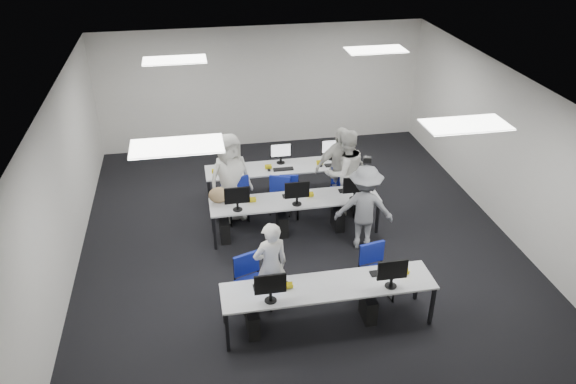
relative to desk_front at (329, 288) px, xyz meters
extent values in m
plane|color=black|center=(0.00, 2.40, -0.68)|extent=(9.00, 9.00, 0.00)
plane|color=white|center=(0.00, 2.40, 2.32)|extent=(9.00, 9.00, 0.00)
cube|color=silver|center=(0.00, 6.90, 0.82)|extent=(8.00, 0.02, 3.00)
cube|color=silver|center=(0.00, -2.10, 0.82)|extent=(8.00, 0.02, 3.00)
cube|color=silver|center=(-4.00, 2.40, 0.82)|extent=(0.02, 9.00, 3.00)
cube|color=silver|center=(4.00, 2.40, 0.82)|extent=(0.02, 9.00, 3.00)
cube|color=white|center=(-2.00, 0.40, 2.30)|extent=(1.20, 0.60, 0.02)
cube|color=white|center=(2.00, 0.40, 2.30)|extent=(1.20, 0.60, 0.02)
cube|color=white|center=(-2.00, 4.40, 2.30)|extent=(1.20, 0.60, 0.02)
cube|color=white|center=(2.00, 4.40, 2.30)|extent=(1.20, 0.60, 0.02)
cube|color=silver|center=(0.00, 0.00, 0.03)|extent=(3.20, 0.70, 0.03)
cube|color=black|center=(-1.55, -0.30, -0.33)|extent=(0.05, 0.05, 0.70)
cube|color=black|center=(-1.55, 0.30, -0.33)|extent=(0.05, 0.05, 0.70)
cube|color=black|center=(1.55, -0.30, -0.33)|extent=(0.05, 0.05, 0.70)
cube|color=black|center=(1.55, 0.30, -0.33)|extent=(0.05, 0.05, 0.70)
cube|color=silver|center=(0.00, 2.60, 0.03)|extent=(3.20, 0.70, 0.03)
cube|color=black|center=(-1.55, 2.30, -0.33)|extent=(0.05, 0.05, 0.70)
cube|color=black|center=(-1.55, 2.90, -0.33)|extent=(0.05, 0.05, 0.70)
cube|color=black|center=(1.55, 2.30, -0.33)|extent=(0.05, 0.05, 0.70)
cube|color=black|center=(1.55, 2.90, -0.33)|extent=(0.05, 0.05, 0.70)
cube|color=silver|center=(0.00, 4.00, 0.03)|extent=(3.20, 0.70, 0.03)
cube|color=black|center=(-1.55, 3.70, -0.33)|extent=(0.05, 0.05, 0.70)
cube|color=black|center=(-1.55, 4.30, -0.33)|extent=(0.05, 0.05, 0.70)
cube|color=black|center=(1.55, 3.70, -0.33)|extent=(0.05, 0.05, 0.70)
cube|color=black|center=(1.55, 4.30, -0.33)|extent=(0.05, 0.05, 0.70)
cube|color=#0B2493|center=(-0.90, -0.18, 0.35)|extent=(0.46, 0.04, 0.32)
cube|color=black|center=(-0.90, 0.14, 0.06)|extent=(0.42, 0.14, 0.02)
ellipsoid|color=black|center=(-0.60, 0.14, 0.07)|extent=(0.07, 0.10, 0.04)
cube|color=black|center=(-1.15, 0.00, -0.47)|extent=(0.18, 0.40, 0.42)
cube|color=white|center=(0.90, -0.18, 0.35)|extent=(0.46, 0.04, 0.32)
cube|color=black|center=(0.90, 0.14, 0.06)|extent=(0.42, 0.14, 0.02)
ellipsoid|color=black|center=(1.20, 0.14, 0.07)|extent=(0.07, 0.10, 0.04)
cube|color=black|center=(0.65, 0.00, -0.47)|extent=(0.18, 0.40, 0.42)
cube|color=white|center=(-1.10, 2.42, 0.35)|extent=(0.46, 0.04, 0.32)
cube|color=black|center=(-1.10, 2.74, 0.06)|extent=(0.42, 0.14, 0.02)
ellipsoid|color=black|center=(-0.80, 2.74, 0.07)|extent=(0.07, 0.10, 0.04)
cube|color=black|center=(-1.35, 2.60, -0.47)|extent=(0.18, 0.40, 0.42)
cube|color=white|center=(0.00, 2.42, 0.35)|extent=(0.46, 0.04, 0.32)
cube|color=black|center=(0.00, 2.74, 0.06)|extent=(0.42, 0.14, 0.02)
ellipsoid|color=black|center=(0.30, 2.74, 0.07)|extent=(0.07, 0.10, 0.04)
cube|color=black|center=(-0.25, 2.60, -0.47)|extent=(0.18, 0.40, 0.42)
cube|color=white|center=(1.10, 2.42, 0.35)|extent=(0.46, 0.04, 0.32)
cube|color=black|center=(1.10, 2.74, 0.06)|extent=(0.42, 0.14, 0.02)
ellipsoid|color=black|center=(1.40, 2.74, 0.07)|extent=(0.07, 0.10, 0.04)
cube|color=black|center=(0.85, 2.60, -0.47)|extent=(0.18, 0.40, 0.42)
cube|color=white|center=(-1.10, 4.18, 0.35)|extent=(0.46, 0.04, 0.32)
cube|color=black|center=(-1.10, 3.86, 0.06)|extent=(0.42, 0.14, 0.02)
ellipsoid|color=black|center=(-1.40, 3.86, 0.07)|extent=(0.07, 0.10, 0.04)
cube|color=black|center=(-0.85, 4.00, -0.47)|extent=(0.18, 0.40, 0.42)
cube|color=white|center=(0.00, 4.18, 0.35)|extent=(0.46, 0.04, 0.32)
cube|color=black|center=(0.00, 3.86, 0.06)|extent=(0.42, 0.14, 0.02)
ellipsoid|color=black|center=(-0.30, 3.86, 0.07)|extent=(0.07, 0.10, 0.04)
cube|color=black|center=(0.25, 4.00, -0.47)|extent=(0.18, 0.40, 0.42)
cube|color=white|center=(1.10, 4.18, 0.35)|extent=(0.46, 0.04, 0.32)
cube|color=black|center=(1.10, 3.86, 0.06)|extent=(0.42, 0.14, 0.02)
ellipsoid|color=black|center=(0.80, 3.86, 0.07)|extent=(0.07, 0.10, 0.04)
cube|color=black|center=(1.35, 4.00, -0.47)|extent=(0.18, 0.40, 0.42)
cube|color=navy|center=(-1.07, 0.56, -0.21)|extent=(0.57, 0.55, 0.06)
cube|color=navy|center=(-1.14, 0.75, 0.05)|extent=(0.42, 0.19, 0.37)
cube|color=navy|center=(0.92, 0.47, -0.21)|extent=(0.53, 0.51, 0.06)
cube|color=navy|center=(0.88, 0.67, 0.06)|extent=(0.43, 0.13, 0.37)
cube|color=navy|center=(-1.08, 3.27, -0.24)|extent=(0.53, 0.52, 0.06)
cube|color=navy|center=(-1.14, 3.45, 0.01)|extent=(0.40, 0.18, 0.34)
cube|color=navy|center=(0.00, 3.26, -0.27)|extent=(0.46, 0.44, 0.05)
cube|color=navy|center=(0.04, 3.43, -0.03)|extent=(0.38, 0.11, 0.33)
cube|color=navy|center=(1.10, 3.14, -0.20)|extent=(0.51, 0.49, 0.06)
cube|color=navy|center=(1.12, 3.35, 0.08)|extent=(0.44, 0.10, 0.38)
cube|color=navy|center=(-1.05, 3.51, -0.21)|extent=(0.56, 0.55, 0.06)
cube|color=navy|center=(-0.99, 3.32, 0.06)|extent=(0.43, 0.17, 0.37)
cube|color=navy|center=(-0.10, 3.45, -0.22)|extent=(0.56, 0.55, 0.06)
cube|color=navy|center=(-0.18, 3.26, 0.04)|extent=(0.41, 0.20, 0.36)
cube|color=navy|center=(1.22, 3.37, -0.24)|extent=(0.46, 0.44, 0.06)
cube|color=navy|center=(1.20, 3.18, 0.01)|extent=(0.40, 0.09, 0.34)
ellipsoid|color=#9B7C50|center=(-1.41, 2.76, 0.20)|extent=(0.38, 0.24, 0.31)
imported|color=silver|center=(-0.78, 0.56, 0.10)|extent=(0.64, 0.49, 1.55)
imported|color=silver|center=(1.12, 3.20, 0.22)|extent=(1.02, 0.89, 1.79)
imported|color=silver|center=(-1.15, 3.35, 0.23)|extent=(1.05, 0.88, 1.82)
imported|color=silver|center=(1.08, 3.41, 0.21)|extent=(1.08, 0.53, 1.77)
imported|color=gray|center=(1.14, 1.93, 0.14)|extent=(1.18, 0.85, 1.64)
cube|color=black|center=(1.19, 2.11, 1.01)|extent=(0.18, 0.21, 0.10)
camera|label=1|loc=(-1.79, -6.36, 5.32)|focal=35.00mm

